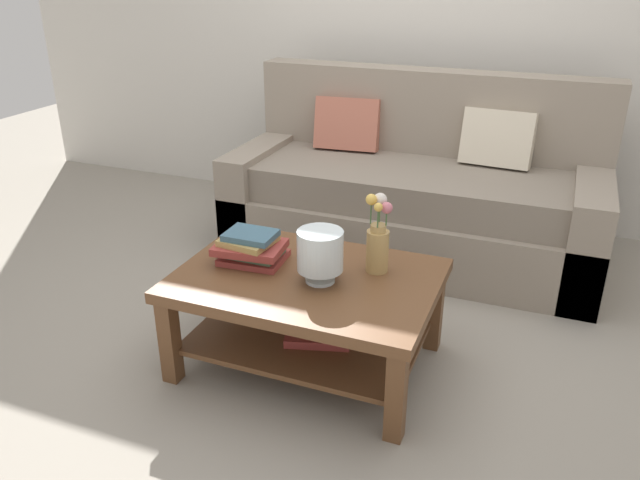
{
  "coord_description": "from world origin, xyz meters",
  "views": [
    {
      "loc": [
        0.92,
        -2.61,
        1.68
      ],
      "look_at": [
        -0.0,
        -0.29,
        0.54
      ],
      "focal_mm": 35.23,
      "sensor_mm": 36.0,
      "label": 1
    }
  ],
  "objects_px": {
    "coffee_table": "(308,300)",
    "flower_pitcher": "(378,240)",
    "book_stack_main": "(252,248)",
    "couch": "(415,194)",
    "glass_hurricane_vase": "(320,252)"
  },
  "relations": [
    {
      "from": "glass_hurricane_vase",
      "to": "flower_pitcher",
      "type": "height_order",
      "value": "flower_pitcher"
    },
    {
      "from": "coffee_table",
      "to": "flower_pitcher",
      "type": "distance_m",
      "value": 0.4
    },
    {
      "from": "book_stack_main",
      "to": "flower_pitcher",
      "type": "bearing_deg",
      "value": 12.78
    },
    {
      "from": "coffee_table",
      "to": "glass_hurricane_vase",
      "type": "relative_size",
      "value": 4.87
    },
    {
      "from": "book_stack_main",
      "to": "flower_pitcher",
      "type": "height_order",
      "value": "flower_pitcher"
    },
    {
      "from": "couch",
      "to": "coffee_table",
      "type": "distance_m",
      "value": 1.35
    },
    {
      "from": "glass_hurricane_vase",
      "to": "flower_pitcher",
      "type": "distance_m",
      "value": 0.26
    },
    {
      "from": "book_stack_main",
      "to": "glass_hurricane_vase",
      "type": "height_order",
      "value": "glass_hurricane_vase"
    },
    {
      "from": "book_stack_main",
      "to": "couch",
      "type": "bearing_deg",
      "value": 72.47
    },
    {
      "from": "book_stack_main",
      "to": "flower_pitcher",
      "type": "distance_m",
      "value": 0.56
    },
    {
      "from": "couch",
      "to": "coffee_table",
      "type": "xyz_separation_m",
      "value": [
        -0.14,
        -1.35,
        -0.04
      ]
    },
    {
      "from": "book_stack_main",
      "to": "flower_pitcher",
      "type": "xyz_separation_m",
      "value": [
        0.54,
        0.12,
        0.08
      ]
    },
    {
      "from": "coffee_table",
      "to": "couch",
      "type": "bearing_deg",
      "value": 84.16
    },
    {
      "from": "book_stack_main",
      "to": "glass_hurricane_vase",
      "type": "bearing_deg",
      "value": -9.77
    },
    {
      "from": "couch",
      "to": "flower_pitcher",
      "type": "bearing_deg",
      "value": -84.16
    }
  ]
}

